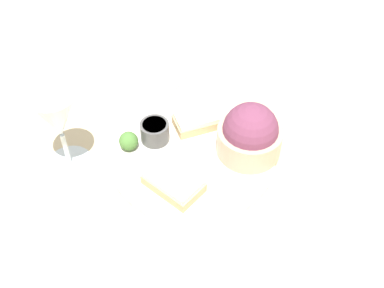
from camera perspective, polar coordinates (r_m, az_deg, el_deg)
ground_plane at (r=0.85m, az=-0.00°, el=-1.56°), size 4.00×4.00×0.00m
dinner_plate at (r=0.84m, az=-0.00°, el=-1.25°), size 0.29×0.29×0.01m
salad_bowl at (r=0.81m, az=6.87°, el=1.13°), size 0.11×0.11×0.10m
sauce_ramekin at (r=0.84m, az=-4.44°, el=1.58°), size 0.05×0.05×0.04m
cheese_toast_near at (r=0.78m, az=-2.22°, el=-4.54°), size 0.11×0.10×0.03m
cheese_toast_far at (r=0.87m, az=0.88°, el=2.78°), size 0.10×0.08×0.03m
wine_glass at (r=0.79m, az=-15.65°, el=2.81°), size 0.08×0.08×0.16m
garnish at (r=0.84m, az=-7.52°, el=0.36°), size 0.03×0.03×0.03m
napkin at (r=1.02m, az=-4.23°, el=8.53°), size 0.17×0.19×0.01m
fork at (r=0.92m, az=14.56°, el=2.03°), size 0.16×0.03×0.01m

